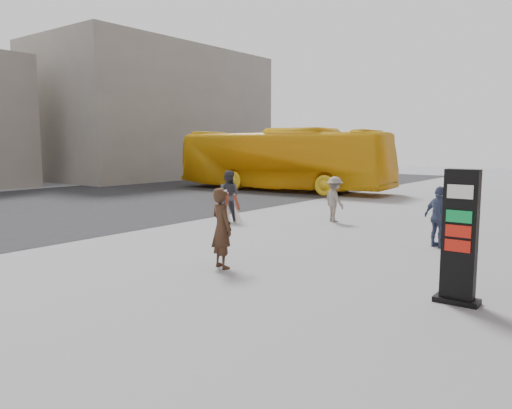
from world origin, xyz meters
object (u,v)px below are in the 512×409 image
Objects in this scene: info_pylon at (460,237)px; pedestrian_b at (335,199)px; pedestrian_c at (439,217)px; woman at (222,227)px; bus at (282,160)px; pedestrian_a at (228,196)px.

info_pylon is 8.88m from pedestrian_b.
info_pylon is 1.42× the size of pedestrian_c.
woman is at bearing -173.77° from info_pylon.
pedestrian_b is (-1.18, 7.19, -0.12)m from woman.
woman reaches higher than pedestrian_b.
info_pylon is 1.46× the size of pedestrian_b.
bus is (-9.10, 15.50, 0.86)m from woman.
info_pylon is at bearing -153.44° from woman.
pedestrian_c is (12.16, -10.45, -0.96)m from bus.
woman is 7.29m from pedestrian_b.
woman is 1.12× the size of pedestrian_b.
woman is 1.10× the size of pedestrian_c.
info_pylon is at bearing 164.68° from pedestrian_b.
info_pylon reaches higher than pedestrian_b.
info_pylon is 10.13m from pedestrian_a.
bus is 16.06m from pedestrian_c.
woman is 6.71m from pedestrian_a.
pedestrian_c is at bearing -101.93° from woman.
woman is at bearing 112.34° from pedestrian_a.
pedestrian_b is at bearing 131.06° from info_pylon.
pedestrian_a is at bearing 152.18° from info_pylon.
bus is 11.43m from pedestrian_a.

